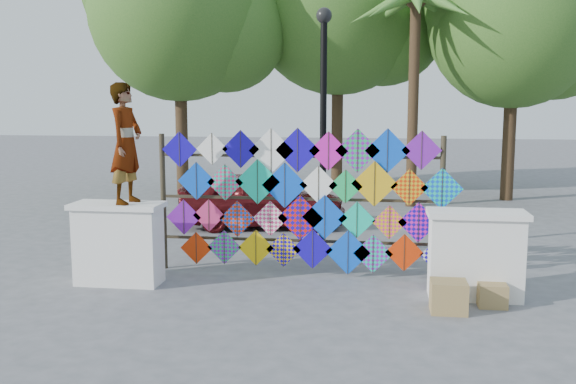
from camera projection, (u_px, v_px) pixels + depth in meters
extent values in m
plane|color=gray|center=(292.00, 286.00, 9.90)|extent=(80.00, 80.00, 0.00)
cube|color=white|center=(119.00, 246.00, 9.98)|extent=(1.30, 0.55, 1.20)
cube|color=white|center=(117.00, 206.00, 9.89)|extent=(1.40, 0.65, 0.08)
cube|color=white|center=(475.00, 258.00, 9.25)|extent=(1.30, 0.55, 1.20)
cube|color=white|center=(477.00, 214.00, 9.16)|extent=(1.40, 0.65, 0.08)
cylinder|color=#312A1B|center=(163.00, 202.00, 10.83)|extent=(0.09, 0.09, 2.30)
cylinder|color=#312A1B|center=(441.00, 208.00, 10.21)|extent=(0.09, 0.09, 2.30)
cube|color=#312A1B|center=(298.00, 241.00, 10.60)|extent=(4.60, 0.04, 0.04)
cube|color=#312A1B|center=(298.00, 199.00, 10.51)|extent=(4.60, 0.04, 0.04)
cube|color=#312A1B|center=(298.00, 156.00, 10.41)|extent=(4.60, 0.04, 0.04)
cube|color=#1607B7|center=(180.00, 149.00, 10.60)|extent=(0.59, 0.01, 0.59)
cube|color=#312A1B|center=(179.00, 150.00, 10.59)|extent=(0.01, 0.01, 0.58)
cube|color=white|center=(212.00, 149.00, 10.52)|extent=(0.53, 0.01, 0.53)
cube|color=#312A1B|center=(212.00, 149.00, 10.51)|extent=(0.01, 0.01, 0.52)
cube|color=#1607B7|center=(241.00, 149.00, 10.46)|extent=(0.63, 0.01, 0.63)
cube|color=#312A1B|center=(240.00, 149.00, 10.45)|extent=(0.01, 0.01, 0.62)
cube|color=white|center=(271.00, 151.00, 10.39)|extent=(0.74, 0.01, 0.74)
cube|color=#312A1B|center=(271.00, 151.00, 10.38)|extent=(0.01, 0.01, 0.73)
cube|color=#1607B7|center=(298.00, 150.00, 10.33)|extent=(0.73, 0.01, 0.73)
cube|color=#312A1B|center=(297.00, 150.00, 10.32)|extent=(0.01, 0.01, 0.71)
cube|color=#DD14B1|center=(328.00, 151.00, 10.27)|extent=(0.63, 0.01, 0.63)
cube|color=#312A1B|center=(328.00, 151.00, 10.26)|extent=(0.01, 0.01, 0.62)
cube|color=purple|center=(358.00, 151.00, 10.20)|extent=(0.71, 0.01, 0.71)
cube|color=#312A1B|center=(358.00, 151.00, 10.19)|extent=(0.01, 0.01, 0.70)
cube|color=blue|center=(387.00, 151.00, 10.14)|extent=(0.72, 0.01, 0.72)
cube|color=#312A1B|center=(387.00, 151.00, 10.13)|extent=(0.01, 0.01, 0.71)
cube|color=purple|center=(422.00, 150.00, 10.06)|extent=(0.63, 0.01, 0.63)
cube|color=#312A1B|center=(422.00, 150.00, 10.05)|extent=(0.01, 0.01, 0.62)
cube|color=blue|center=(196.00, 181.00, 10.60)|extent=(0.64, 0.01, 0.64)
cube|color=#312A1B|center=(196.00, 181.00, 10.58)|extent=(0.01, 0.01, 0.62)
cube|color=#D22D69|center=(225.00, 183.00, 10.53)|extent=(0.61, 0.01, 0.61)
cube|color=#312A1B|center=(225.00, 183.00, 10.52)|extent=(0.01, 0.01, 0.60)
cube|color=#0CCA9E|center=(258.00, 182.00, 10.46)|extent=(0.75, 0.01, 0.75)
cube|color=#312A1B|center=(257.00, 182.00, 10.44)|extent=(0.01, 0.01, 0.73)
cube|color=blue|center=(285.00, 185.00, 10.40)|extent=(0.75, 0.01, 0.75)
cube|color=#312A1B|center=(285.00, 185.00, 10.39)|extent=(0.01, 0.01, 0.74)
cube|color=white|center=(318.00, 185.00, 10.33)|extent=(0.62, 0.01, 0.62)
cube|color=#312A1B|center=(318.00, 185.00, 10.31)|extent=(0.01, 0.01, 0.60)
cube|color=#17BB59|center=(346.00, 186.00, 10.27)|extent=(0.55, 0.01, 0.55)
cube|color=#312A1B|center=(345.00, 187.00, 10.26)|extent=(0.01, 0.01, 0.54)
cube|color=gold|center=(374.00, 184.00, 10.20)|extent=(0.74, 0.01, 0.74)
cube|color=#312A1B|center=(374.00, 184.00, 10.19)|extent=(0.01, 0.01, 0.73)
cube|color=red|center=(409.00, 187.00, 10.13)|extent=(0.59, 0.01, 0.59)
cube|color=#312A1B|center=(409.00, 188.00, 10.12)|extent=(0.01, 0.01, 0.58)
cube|color=blue|center=(442.00, 189.00, 10.07)|extent=(0.67, 0.01, 0.67)
cube|color=#312A1B|center=(442.00, 189.00, 10.05)|extent=(0.01, 0.01, 0.65)
cube|color=purple|center=(184.00, 217.00, 10.67)|extent=(0.60, 0.01, 0.60)
cube|color=#312A1B|center=(184.00, 217.00, 10.66)|extent=(0.01, 0.01, 0.59)
cube|color=#D22D69|center=(209.00, 215.00, 10.61)|extent=(0.54, 0.01, 0.54)
cube|color=#312A1B|center=(209.00, 216.00, 10.60)|extent=(0.01, 0.01, 0.53)
cube|color=blue|center=(237.00, 219.00, 10.55)|extent=(0.61, 0.01, 0.61)
cube|color=#312A1B|center=(237.00, 219.00, 10.54)|extent=(0.01, 0.01, 0.59)
cube|color=white|center=(270.00, 218.00, 10.47)|extent=(0.58, 0.01, 0.58)
cube|color=#312A1B|center=(270.00, 219.00, 10.46)|extent=(0.01, 0.01, 0.57)
cube|color=red|center=(300.00, 218.00, 10.40)|extent=(0.75, 0.01, 0.75)
cube|color=#312A1B|center=(300.00, 218.00, 10.39)|extent=(0.01, 0.01, 0.74)
cube|color=blue|center=(325.00, 217.00, 10.35)|extent=(0.73, 0.01, 0.73)
cube|color=#312A1B|center=(325.00, 217.00, 10.33)|extent=(0.01, 0.01, 0.72)
cube|color=#0CCA9E|center=(357.00, 220.00, 10.28)|extent=(0.60, 0.01, 0.60)
cube|color=#312A1B|center=(357.00, 220.00, 10.27)|extent=(0.01, 0.01, 0.59)
cube|color=#E4B509|center=(389.00, 222.00, 10.21)|extent=(0.56, 0.01, 0.56)
cube|color=#312A1B|center=(389.00, 222.00, 10.20)|extent=(0.01, 0.01, 0.55)
cube|color=#1607B7|center=(418.00, 223.00, 10.15)|extent=(0.65, 0.01, 0.65)
cube|color=#312A1B|center=(419.00, 223.00, 10.14)|extent=(0.01, 0.01, 0.64)
cube|color=red|center=(196.00, 248.00, 10.68)|extent=(0.55, 0.01, 0.55)
cube|color=#312A1B|center=(196.00, 248.00, 10.66)|extent=(0.01, 0.01, 0.54)
cube|color=#17BB59|center=(224.00, 247.00, 10.61)|extent=(0.58, 0.01, 0.58)
cube|color=#312A1B|center=(224.00, 247.00, 10.60)|extent=(0.01, 0.01, 0.56)
cube|color=#E4B509|center=(256.00, 248.00, 10.53)|extent=(0.60, 0.01, 0.60)
cube|color=#312A1B|center=(256.00, 248.00, 10.52)|extent=(0.01, 0.01, 0.59)
cube|color=#E4B509|center=(284.00, 250.00, 10.47)|extent=(0.58, 0.01, 0.58)
cube|color=#312A1B|center=(283.00, 250.00, 10.46)|extent=(0.01, 0.01, 0.57)
cube|color=#1607B7|center=(313.00, 249.00, 10.41)|extent=(0.66, 0.01, 0.66)
cube|color=#312A1B|center=(313.00, 249.00, 10.39)|extent=(0.01, 0.01, 0.64)
cube|color=blue|center=(348.00, 252.00, 10.33)|extent=(0.73, 0.01, 0.73)
cube|color=#312A1B|center=(348.00, 253.00, 10.32)|extent=(0.01, 0.01, 0.72)
cube|color=purple|center=(373.00, 254.00, 10.28)|extent=(0.63, 0.01, 0.63)
cube|color=#312A1B|center=(373.00, 254.00, 10.27)|extent=(0.01, 0.01, 0.62)
cube|color=red|center=(404.00, 253.00, 10.21)|extent=(0.61, 0.01, 0.61)
cube|color=#312A1B|center=(404.00, 253.00, 10.20)|extent=(0.01, 0.01, 0.60)
cube|color=#1607B7|center=(440.00, 256.00, 10.14)|extent=(0.62, 0.01, 0.62)
cube|color=#312A1B|center=(440.00, 256.00, 10.13)|extent=(0.01, 0.01, 0.61)
cylinder|color=#49351F|center=(182.00, 132.00, 19.06)|extent=(0.36, 0.36, 3.85)
sphere|color=#2E5D1D|center=(179.00, 11.00, 18.57)|extent=(5.20, 5.20, 5.20)
sphere|color=#2E5D1D|center=(225.00, 30.00, 18.76)|extent=(3.64, 3.64, 3.64)
cylinder|color=#49351F|center=(337.00, 125.00, 20.39)|extent=(0.36, 0.36, 4.12)
sphere|color=#2E5D1D|center=(338.00, 4.00, 19.86)|extent=(5.60, 5.60, 5.60)
sphere|color=#2E5D1D|center=(384.00, 23.00, 20.05)|extent=(3.92, 3.92, 3.92)
cylinder|color=#49351F|center=(509.00, 138.00, 18.28)|extent=(0.36, 0.36, 3.58)
sphere|color=#2E5D1D|center=(515.00, 22.00, 17.83)|extent=(4.80, 4.80, 4.80)
sphere|color=#2E5D1D|center=(556.00, 40.00, 18.03)|extent=(3.36, 3.36, 3.36)
sphere|color=#2E5D1D|center=(481.00, 4.00, 17.69)|extent=(3.12, 3.12, 3.12)
cylinder|color=#49351F|center=(413.00, 104.00, 17.06)|extent=(0.28, 0.28, 5.50)
cone|color=#2E7326|center=(451.00, 7.00, 16.58)|extent=(1.82, 0.44, 1.16)
cone|color=#2E7326|center=(438.00, 10.00, 17.24)|extent=(1.60, 1.60, 1.16)
cone|color=#2E7326|center=(414.00, 12.00, 17.58)|extent=(0.44, 1.82, 1.16)
cone|color=#2E7326|center=(391.00, 11.00, 17.41)|extent=(1.60, 1.60, 1.16)
cone|color=#2E7326|center=(381.00, 8.00, 16.82)|extent=(1.82, 0.44, 1.16)
cone|color=#2E7326|center=(392.00, 4.00, 16.16)|extent=(1.60, 1.60, 1.16)
cone|color=#2E7326|center=(418.00, 2.00, 15.82)|extent=(0.44, 1.82, 1.16)
cone|color=#2E7326|center=(443.00, 3.00, 15.99)|extent=(1.60, 1.60, 1.16)
imported|color=#99999E|center=(126.00, 143.00, 9.73)|extent=(0.53, 0.73, 1.84)
imported|color=#4F0D10|center=(262.00, 199.00, 14.48)|extent=(3.95, 2.08, 1.28)
cylinder|color=black|center=(323.00, 142.00, 11.52)|extent=(0.12, 0.12, 4.20)
sphere|color=black|center=(324.00, 16.00, 11.21)|extent=(0.28, 0.28, 0.28)
cube|color=#A2844E|center=(448.00, 297.00, 8.68)|extent=(0.48, 0.43, 0.43)
cube|color=#A2844E|center=(492.00, 295.00, 8.93)|extent=(0.39, 0.36, 0.33)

